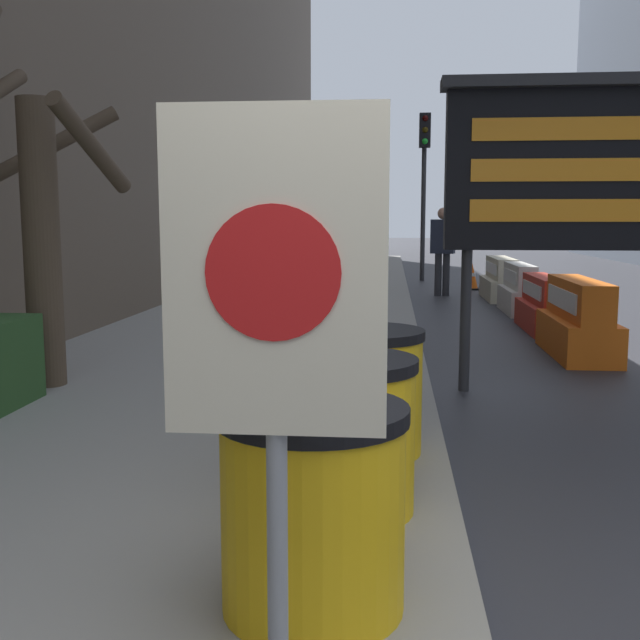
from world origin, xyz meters
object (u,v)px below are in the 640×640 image
object	(u,v)px
barrel_drum_foreground	(313,507)
warning_sign	(275,316)
message_board	(566,168)
jersey_barrier_orange_far	(578,322)
barrel_drum_back	(367,391)
barrel_drum_middle	(346,434)
traffic_cone_near	(607,339)
traffic_cone_mid	(522,295)
jersey_barrier_white	(519,291)
traffic_light_near_curb	(424,161)
traffic_cone_far	(472,277)
pedestrian_worker	(443,244)
jersey_barrier_red_striped	(543,307)
jersey_barrier_cream	(501,281)

from	to	relation	value
barrel_drum_foreground	warning_sign	world-z (taller)	warning_sign
message_board	jersey_barrier_orange_far	xyz separation A→B (m)	(0.65, 1.97, -1.66)
barrel_drum_back	jersey_barrier_orange_far	distance (m)	4.89
barrel_drum_middle	traffic_cone_near	size ratio (longest dim) A/B	1.36
message_board	traffic_cone_mid	xyz separation A→B (m)	(0.63, 5.63, -1.71)
jersey_barrier_white	traffic_light_near_curb	bearing A→B (deg)	102.18
traffic_cone_mid	message_board	bearing A→B (deg)	-96.40
barrel_drum_back	traffic_cone_far	world-z (taller)	barrel_drum_back
traffic_cone_near	barrel_drum_middle	bearing A→B (deg)	-118.76
warning_sign	pedestrian_worker	distance (m)	13.85
warning_sign	traffic_cone_near	world-z (taller)	warning_sign
jersey_barrier_red_striped	jersey_barrier_white	size ratio (longest dim) A/B	1.03
jersey_barrier_red_striped	traffic_cone_near	world-z (taller)	jersey_barrier_red_striped
traffic_cone_mid	traffic_light_near_curb	bearing A→B (deg)	101.34
message_board	jersey_barrier_white	distance (m)	6.31
barrel_drum_foreground	jersey_barrier_red_striped	bearing A→B (deg)	73.29
message_board	traffic_cone_mid	world-z (taller)	message_board
jersey_barrier_red_striped	jersey_barrier_white	world-z (taller)	jersey_barrier_white
barrel_drum_back	traffic_cone_near	xyz separation A→B (m)	(2.54, 3.79, -0.24)
jersey_barrier_orange_far	jersey_barrier_red_striped	size ratio (longest dim) A/B	1.06
jersey_barrier_white	jersey_barrier_cream	world-z (taller)	jersey_barrier_white
jersey_barrier_orange_far	pedestrian_worker	size ratio (longest dim) A/B	0.97
barrel_drum_foreground	barrel_drum_middle	distance (m)	0.98
jersey_barrier_white	traffic_cone_mid	bearing A→B (deg)	-92.09
jersey_barrier_cream	traffic_cone_far	xyz separation A→B (m)	(-0.36, 1.96, -0.08)
barrel_drum_foreground	traffic_cone_far	xyz separation A→B (m)	(2.12, 14.46, -0.24)
traffic_cone_near	pedestrian_worker	size ratio (longest dim) A/B	0.32
barrel_drum_foreground	jersey_barrier_white	xyz separation A→B (m)	(2.48, 10.33, -0.16)
traffic_light_near_curb	pedestrian_worker	distance (m)	4.20
jersey_barrier_white	jersey_barrier_cream	bearing A→B (deg)	90.00
message_board	jersey_barrier_cream	bearing A→B (deg)	85.50
jersey_barrier_red_striped	traffic_cone_far	distance (m)	6.20
barrel_drum_foreground	barrel_drum_middle	world-z (taller)	same
barrel_drum_middle	jersey_barrier_red_striped	distance (m)	7.68
jersey_barrier_cream	traffic_cone_far	size ratio (longest dim) A/B	3.15
barrel_drum_back	message_board	size ratio (longest dim) A/B	0.28
traffic_light_near_curb	barrel_drum_foreground	bearing A→B (deg)	-93.74
barrel_drum_back	message_board	world-z (taller)	message_board
jersey_barrier_orange_far	jersey_barrier_cream	world-z (taller)	jersey_barrier_orange_far
jersey_barrier_white	pedestrian_worker	bearing A→B (deg)	112.45
jersey_barrier_red_striped	traffic_cone_far	world-z (taller)	jersey_barrier_red_striped
barrel_drum_back	warning_sign	xyz separation A→B (m)	(-0.17, -2.67, 0.82)
barrel_drum_foreground	traffic_cone_near	size ratio (longest dim) A/B	1.36
barrel_drum_back	traffic_cone_near	world-z (taller)	barrel_drum_back
barrel_drum_back	jersey_barrier_orange_far	bearing A→B (deg)	61.40
barrel_drum_middle	traffic_cone_near	bearing A→B (deg)	61.24
warning_sign	message_board	size ratio (longest dim) A/B	0.63
barrel_drum_foreground	traffic_cone_far	distance (m)	14.61
warning_sign	traffic_cone_near	bearing A→B (deg)	67.23
traffic_cone_far	traffic_light_near_curb	distance (m)	3.73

